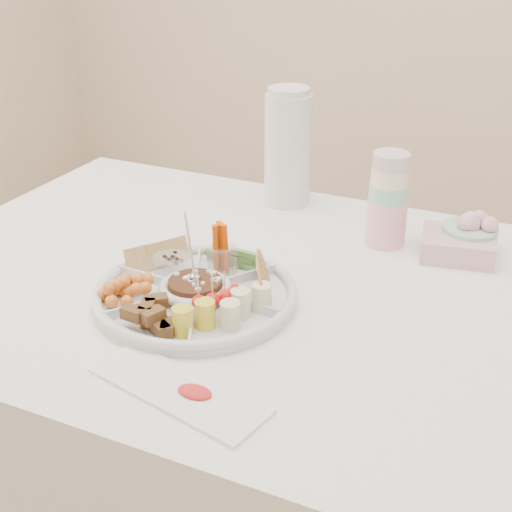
% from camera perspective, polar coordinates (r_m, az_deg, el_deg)
% --- Properties ---
extents(dining_table, '(1.52, 1.02, 0.76)m').
position_cam_1_polar(dining_table, '(1.64, 0.39, -13.89)').
color(dining_table, white).
rests_on(dining_table, floor).
extents(party_tray, '(0.40, 0.40, 0.04)m').
position_cam_1_polar(party_tray, '(1.35, -4.87, -2.84)').
color(party_tray, silver).
rests_on(party_tray, dining_table).
extents(bean_dip, '(0.11, 0.11, 0.04)m').
position_cam_1_polar(bean_dip, '(1.35, -4.89, -2.56)').
color(bean_dip, '#522B1C').
rests_on(bean_dip, party_tray).
extents(tortillas, '(0.09, 0.09, 0.05)m').
position_cam_1_polar(tortillas, '(1.34, 0.66, -1.98)').
color(tortillas, '#B4762E').
rests_on(tortillas, party_tray).
extents(carrot_cucumber, '(0.12, 0.12, 0.11)m').
position_cam_1_polar(carrot_cucumber, '(1.43, -2.09, 0.85)').
color(carrot_cucumber, '#D34C04').
rests_on(carrot_cucumber, party_tray).
extents(pita_raisins, '(0.11, 0.11, 0.06)m').
position_cam_1_polar(pita_raisins, '(1.45, -7.24, 0.08)').
color(pita_raisins, '#E1BC70').
rests_on(pita_raisins, party_tray).
extents(cherries, '(0.12, 0.12, 0.04)m').
position_cam_1_polar(cherries, '(1.36, -10.38, -2.36)').
color(cherries, orange).
rests_on(cherries, party_tray).
extents(granola_chunks, '(0.11, 0.11, 0.05)m').
position_cam_1_polar(granola_chunks, '(1.25, -8.15, -4.83)').
color(granola_chunks, '#58311A').
rests_on(granola_chunks, party_tray).
extents(banana_tomato, '(0.12, 0.12, 0.10)m').
position_cam_1_polar(banana_tomato, '(1.23, -2.20, -3.89)').
color(banana_tomato, '#E9D680').
rests_on(banana_tomato, party_tray).
extents(cup_stack, '(0.10, 0.10, 0.24)m').
position_cam_1_polar(cup_stack, '(1.57, 10.56, 4.99)').
color(cup_stack, silver).
rests_on(cup_stack, dining_table).
extents(thermos, '(0.14, 0.14, 0.30)m').
position_cam_1_polar(thermos, '(1.76, 2.56, 8.80)').
color(thermos, silver).
rests_on(thermos, dining_table).
extents(flower_bowl, '(0.15, 0.15, 0.09)m').
position_cam_1_polar(flower_bowl, '(1.60, 16.71, 1.77)').
color(flower_bowl, '#95C1AF').
rests_on(flower_bowl, dining_table).
extents(napkin_stack, '(0.17, 0.15, 0.05)m').
position_cam_1_polar(napkin_stack, '(1.58, 15.80, 0.83)').
color(napkin_stack, beige).
rests_on(napkin_stack, dining_table).
extents(placemat, '(0.32, 0.16, 0.01)m').
position_cam_1_polar(placemat, '(1.13, -6.26, -10.61)').
color(placemat, white).
rests_on(placemat, dining_table).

